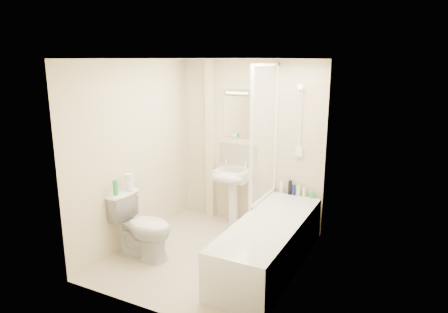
% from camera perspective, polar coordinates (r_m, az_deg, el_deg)
% --- Properties ---
extents(floor, '(2.50, 2.50, 0.00)m').
position_cam_1_polar(floor, '(5.17, -2.12, -13.88)').
color(floor, beige).
rests_on(floor, ground).
extents(wall_back, '(2.20, 0.02, 2.40)m').
position_cam_1_polar(wall_back, '(5.83, 3.74, 1.86)').
color(wall_back, beige).
rests_on(wall_back, ground).
extents(wall_left, '(0.02, 2.50, 2.40)m').
position_cam_1_polar(wall_left, '(5.34, -12.61, 0.47)').
color(wall_left, beige).
rests_on(wall_left, ground).
extents(wall_right, '(0.02, 2.50, 2.40)m').
position_cam_1_polar(wall_right, '(4.33, 10.60, -2.54)').
color(wall_right, beige).
rests_on(wall_right, ground).
extents(ceiling, '(2.20, 2.50, 0.02)m').
position_cam_1_polar(ceiling, '(4.58, -2.40, 13.78)').
color(ceiling, white).
rests_on(ceiling, wall_back).
extents(tile_back, '(0.70, 0.01, 1.75)m').
position_cam_1_polar(tile_back, '(5.53, 10.89, 3.37)').
color(tile_back, beige).
rests_on(tile_back, wall_back).
extents(tile_right, '(0.01, 2.10, 1.75)m').
position_cam_1_polar(tile_right, '(4.38, 11.02, 0.70)').
color(tile_right, beige).
rests_on(tile_right, wall_right).
extents(pipe_boxing, '(0.12, 0.12, 2.40)m').
position_cam_1_polar(pipe_boxing, '(6.04, -1.90, 2.31)').
color(pipe_boxing, beige).
rests_on(pipe_boxing, ground).
extents(splashback, '(0.60, 0.02, 0.30)m').
position_cam_1_polar(splashback, '(5.93, 2.02, 0.41)').
color(splashback, beige).
rests_on(splashback, wall_back).
extents(mirror, '(0.46, 0.01, 0.60)m').
position_cam_1_polar(mirror, '(5.83, 2.06, 5.67)').
color(mirror, white).
rests_on(mirror, wall_back).
extents(strip_light, '(0.42, 0.07, 0.07)m').
position_cam_1_polar(strip_light, '(5.77, 2.00, 9.29)').
color(strip_light, silver).
rests_on(strip_light, wall_back).
extents(bathtub, '(0.70, 2.10, 0.55)m').
position_cam_1_polar(bathtub, '(4.86, 6.48, -12.05)').
color(bathtub, white).
rests_on(bathtub, ground).
extents(shower_screen, '(0.04, 0.92, 1.80)m').
position_cam_1_polar(shower_screen, '(5.22, 5.86, 3.23)').
color(shower_screen, white).
rests_on(shower_screen, bathtub).
extents(shower_fixture, '(0.10, 0.16, 0.99)m').
position_cam_1_polar(shower_fixture, '(5.47, 10.80, 4.55)').
color(shower_fixture, white).
rests_on(shower_fixture, wall_back).
extents(pedestal_sink, '(0.49, 0.46, 0.94)m').
position_cam_1_polar(pedestal_sink, '(5.83, 1.05, -3.57)').
color(pedestal_sink, white).
rests_on(pedestal_sink, ground).
extents(bottle_white_a, '(0.05, 0.05, 0.16)m').
position_cam_1_polar(bottle_white_a, '(5.71, 8.20, -4.40)').
color(bottle_white_a, white).
rests_on(bottle_white_a, bathtub).
extents(bottle_black_b, '(0.05, 0.05, 0.20)m').
position_cam_1_polar(bottle_black_b, '(5.67, 9.41, -4.38)').
color(bottle_black_b, black).
rests_on(bottle_black_b, bathtub).
extents(bottle_blue, '(0.05, 0.05, 0.15)m').
position_cam_1_polar(bottle_blue, '(5.66, 9.93, -4.72)').
color(bottle_blue, navy).
rests_on(bottle_blue, bathtub).
extents(bottle_cream, '(0.06, 0.06, 0.15)m').
position_cam_1_polar(bottle_cream, '(5.65, 10.58, -4.79)').
color(bottle_cream, beige).
rests_on(bottle_cream, bathtub).
extents(bottle_white_b, '(0.05, 0.05, 0.13)m').
position_cam_1_polar(bottle_white_b, '(5.63, 11.36, -5.00)').
color(bottle_white_b, silver).
rests_on(bottle_white_b, bathtub).
extents(bottle_green, '(0.06, 0.06, 0.09)m').
position_cam_1_polar(bottle_green, '(5.61, 12.38, -5.34)').
color(bottle_green, green).
rests_on(bottle_green, bathtub).
extents(toilet, '(0.50, 0.82, 0.81)m').
position_cam_1_polar(toilet, '(5.07, -11.59, -9.68)').
color(toilet, white).
rests_on(toilet, ground).
extents(toilet_roll_lower, '(0.10, 0.10, 0.10)m').
position_cam_1_polar(toilet_roll_lower, '(5.13, -13.40, -4.13)').
color(toilet_roll_lower, white).
rests_on(toilet_roll_lower, toilet).
extents(toilet_roll_upper, '(0.11, 0.11, 0.10)m').
position_cam_1_polar(toilet_roll_upper, '(5.12, -13.44, -3.00)').
color(toilet_roll_upper, white).
rests_on(toilet_roll_upper, toilet_roll_lower).
extents(green_bottle, '(0.06, 0.06, 0.18)m').
position_cam_1_polar(green_bottle, '(4.98, -15.25, -4.29)').
color(green_bottle, green).
rests_on(green_bottle, toilet).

